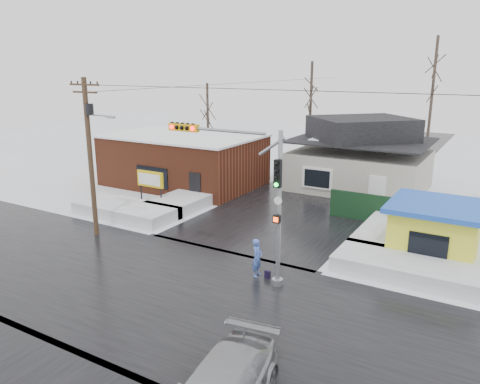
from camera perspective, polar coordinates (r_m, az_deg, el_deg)
The scene contains 19 objects.
ground at distance 21.29m, azimuth -9.06°, elevation -11.80°, with size 120.00×120.00×0.00m, color white.
road_ns at distance 21.28m, azimuth -9.06°, elevation -11.77°, with size 10.00×120.00×0.02m, color black.
road_ew at distance 21.28m, azimuth -9.06°, elevation -11.77°, with size 120.00×10.00×0.02m, color black.
snowbank_nw at distance 31.63m, azimuth -13.72°, elevation -2.19°, with size 7.00×3.00×0.80m, color white.
snowbank_ne at distance 23.60m, azimuth 20.13°, elevation -8.73°, with size 7.00×3.00×0.80m, color white.
snowbank_nside_w at distance 34.04m, azimuth -5.46°, elevation -0.59°, with size 3.00×8.00×0.80m, color white.
snowbank_nside_e at distance 28.53m, azimuth 18.09°, elevation -4.42°, with size 3.00×8.00×0.80m, color white.
traffic_signal at distance 20.68m, azimuth 0.89°, elevation 1.04°, with size 6.05×0.68×7.00m.
utility_pole at distance 27.45m, azimuth -17.77°, elevation 5.05°, with size 3.15×0.44×9.00m.
brick_building at distance 39.11m, azimuth -6.86°, elevation 3.94°, with size 12.20×8.20×4.12m.
marquee_sign at distance 32.99m, azimuth -10.89°, elevation 1.42°, with size 2.20×0.21×2.55m.
house at distance 38.55m, azimuth 14.45°, elevation 4.23°, with size 10.40×8.40×5.76m.
kiosk at distance 25.94m, azimuth 22.68°, elevation -4.31°, with size 4.60×4.60×2.88m.
fence at distance 30.34m, azimuth 18.09°, elevation -2.27°, with size 8.00×0.12×1.80m, color black.
tree_far_left at distance 43.69m, azimuth 8.70°, elevation 12.81°, with size 3.00×3.00×10.00m.
tree_far_mid at distance 42.96m, azimuth 22.68°, elevation 13.94°, with size 3.00×3.00×12.00m.
tree_far_west at distance 46.74m, azimuth -3.99°, elevation 11.13°, with size 3.00×3.00×8.00m.
pedestrian at distance 22.02m, azimuth 2.10°, elevation -8.05°, with size 0.67×0.44×1.82m, color #4767C7.
shopping_bag at distance 22.11m, azimuth 3.37°, elevation -10.06°, with size 0.28×0.12×0.35m, color black.
Camera 1 is at (12.32, -14.49, 9.56)m, focal length 35.00 mm.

